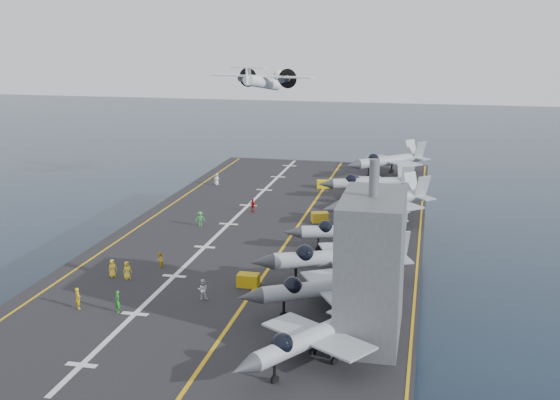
% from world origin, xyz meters
% --- Properties ---
extents(ground, '(500.00, 500.00, 0.00)m').
position_xyz_m(ground, '(0.00, 0.00, 0.00)').
color(ground, '#142135').
rests_on(ground, ground).
extents(hull, '(36.00, 90.00, 10.00)m').
position_xyz_m(hull, '(0.00, 0.00, 5.00)').
color(hull, '#56595E').
rests_on(hull, ground).
extents(flight_deck, '(38.00, 92.00, 0.40)m').
position_xyz_m(flight_deck, '(0.00, 0.00, 10.20)').
color(flight_deck, black).
rests_on(flight_deck, hull).
extents(foul_line, '(0.35, 90.00, 0.02)m').
position_xyz_m(foul_line, '(3.00, 0.00, 10.42)').
color(foul_line, gold).
rests_on(foul_line, flight_deck).
extents(landing_centerline, '(0.50, 90.00, 0.02)m').
position_xyz_m(landing_centerline, '(-6.00, 0.00, 10.42)').
color(landing_centerline, silver).
rests_on(landing_centerline, flight_deck).
extents(deck_edge_port, '(0.25, 90.00, 0.02)m').
position_xyz_m(deck_edge_port, '(-17.00, 0.00, 10.42)').
color(deck_edge_port, gold).
rests_on(deck_edge_port, flight_deck).
extents(deck_edge_stbd, '(0.25, 90.00, 0.02)m').
position_xyz_m(deck_edge_stbd, '(18.50, 0.00, 10.42)').
color(deck_edge_stbd, gold).
rests_on(deck_edge_stbd, flight_deck).
extents(island_superstructure, '(5.00, 10.00, 15.00)m').
position_xyz_m(island_superstructure, '(15.00, -30.00, 17.90)').
color(island_superstructure, '#56595E').
rests_on(island_superstructure, flight_deck).
extents(fighter_jet_0, '(15.28, 16.62, 4.80)m').
position_xyz_m(fighter_jet_0, '(11.13, -36.23, 12.80)').
color(fighter_jet_0, '#9097A1').
rests_on(fighter_jet_0, flight_deck).
extents(fighter_jet_1, '(17.39, 15.52, 5.04)m').
position_xyz_m(fighter_jet_1, '(10.80, -26.03, 12.92)').
color(fighter_jet_1, '#919CA2').
rests_on(fighter_jet_1, flight_deck).
extents(fighter_jet_2, '(18.72, 15.72, 5.53)m').
position_xyz_m(fighter_jet_2, '(10.88, -18.13, 13.17)').
color(fighter_jet_2, '#9EA6AF').
rests_on(fighter_jet_2, flight_deck).
extents(fighter_jet_3, '(15.88, 12.44, 4.88)m').
position_xyz_m(fighter_jet_3, '(11.03, -7.66, 12.84)').
color(fighter_jet_3, '#90989F').
rests_on(fighter_jet_3, flight_deck).
extents(fighter_jet_4, '(14.51, 15.88, 4.59)m').
position_xyz_m(fighter_jet_4, '(12.18, -0.43, 12.69)').
color(fighter_jet_4, gray).
rests_on(fighter_jet_4, flight_deck).
extents(fighter_jet_5, '(19.32, 18.86, 5.63)m').
position_xyz_m(fighter_jet_5, '(13.28, 6.24, 13.22)').
color(fighter_jet_5, '#979DA6').
rests_on(fighter_jet_5, flight_deck).
extents(fighter_jet_6, '(16.72, 13.80, 4.98)m').
position_xyz_m(fighter_jet_6, '(10.95, 18.35, 12.89)').
color(fighter_jet_6, gray).
rests_on(fighter_jet_6, flight_deck).
extents(fighter_jet_8, '(18.99, 18.77, 5.56)m').
position_xyz_m(fighter_jet_8, '(12.51, 35.36, 13.18)').
color(fighter_jet_8, '#9AA4AC').
rests_on(fighter_jet_8, flight_deck).
extents(tow_cart_a, '(2.13, 1.39, 1.27)m').
position_xyz_m(tow_cart_a, '(2.21, -21.10, 11.04)').
color(tow_cart_a, '#BF990A').
rests_on(tow_cart_a, flight_deck).
extents(tow_cart_b, '(2.50, 2.03, 1.30)m').
position_xyz_m(tow_cart_b, '(5.45, 3.63, 11.05)').
color(tow_cart_b, gold).
rests_on(tow_cart_b, flight_deck).
extents(tow_cart_c, '(2.22, 1.65, 1.21)m').
position_xyz_m(tow_cart_c, '(2.85, 23.45, 11.01)').
color(tow_cart_c, '#E3BF07').
rests_on(tow_cart_c, flight_deck).
extents(crew_0, '(1.28, 1.34, 1.86)m').
position_xyz_m(crew_0, '(-10.41, -21.73, 11.33)').
color(crew_0, yellow).
rests_on(crew_0, flight_deck).
extents(crew_1, '(1.39, 1.43, 2.00)m').
position_xyz_m(crew_1, '(-11.58, -29.85, 11.40)').
color(crew_1, yellow).
rests_on(crew_1, flight_deck).
extents(crew_2, '(0.80, 1.10, 1.70)m').
position_xyz_m(crew_2, '(-8.50, -17.63, 11.25)').
color(crew_2, yellow).
rests_on(crew_2, flight_deck).
extents(crew_3, '(1.35, 1.07, 1.97)m').
position_xyz_m(crew_3, '(-9.30, -1.68, 11.39)').
color(crew_3, green).
rests_on(crew_3, flight_deck).
extents(crew_4, '(1.34, 1.21, 1.87)m').
position_xyz_m(crew_4, '(-4.45, 6.70, 11.33)').
color(crew_4, red).
rests_on(crew_4, flight_deck).
extents(crew_5, '(1.33, 1.36, 1.91)m').
position_xyz_m(crew_5, '(-14.37, 21.80, 11.35)').
color(crew_5, silver).
rests_on(crew_5, flight_deck).
extents(crew_6, '(1.43, 1.47, 2.05)m').
position_xyz_m(crew_6, '(-7.66, -29.95, 11.43)').
color(crew_6, '#208221').
rests_on(crew_6, flight_deck).
extents(crew_7, '(1.33, 1.01, 2.01)m').
position_xyz_m(crew_7, '(-1.11, -25.36, 11.40)').
color(crew_7, white).
rests_on(crew_7, flight_deck).
extents(transport_plane, '(25.19, 19.51, 5.35)m').
position_xyz_m(transport_plane, '(-15.73, 59.39, 23.94)').
color(transport_plane, white).
extents(crew_8, '(1.28, 1.34, 1.86)m').
position_xyz_m(crew_8, '(-12.17, -21.42, 11.33)').
color(crew_8, yellow).
rests_on(crew_8, flight_deck).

